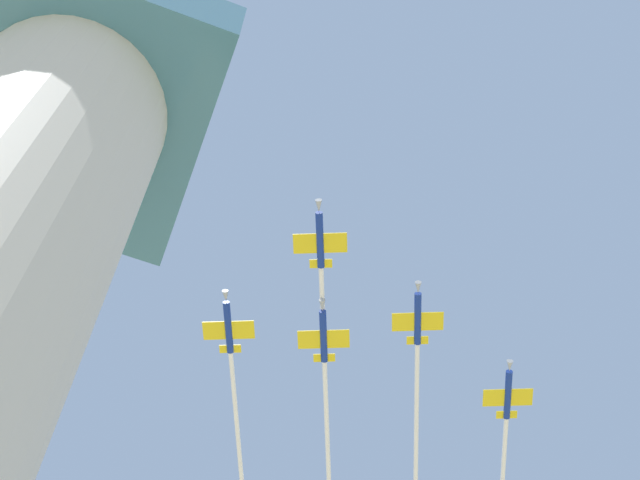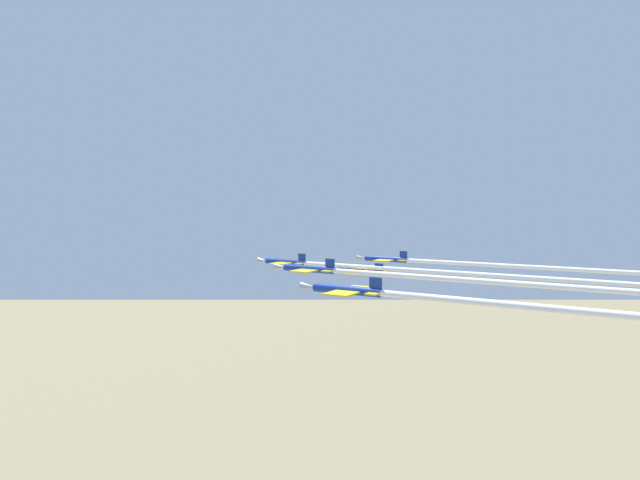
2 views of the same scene
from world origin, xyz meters
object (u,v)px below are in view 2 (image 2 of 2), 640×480
at_px(jet_port_inner, 412,276).
at_px(jet_lead, 392,269).
at_px(jet_starboard_inner, 507,266).
at_px(jet_port_outer, 496,282).
at_px(jet_starboard_outer, 510,305).

bearing_deg(jet_port_inner, jet_lead, 33.02).
relative_size(jet_starboard_inner, jet_port_outer, 1.00).
bearing_deg(jet_port_outer, jet_lead, 90.00).
relative_size(jet_lead, jet_starboard_inner, 0.96).
bearing_deg(jet_starboard_inner, jet_lead, 132.18).
bearing_deg(jet_port_inner, jet_starboard_outer, -131.65).
distance_m(jet_port_inner, jet_port_outer, 20.29).
height_order(jet_port_outer, jet_starboard_outer, jet_starboard_outer).
bearing_deg(jet_lead, jet_port_outer, -90.00).
distance_m(jet_starboard_inner, jet_port_outer, 17.71).
relative_size(jet_lead, jet_port_outer, 0.95).
xyz_separation_m(jet_port_inner, jet_starboard_inner, (20.84, 29.38, -1.12)).
bearing_deg(jet_starboard_inner, jet_port_inner, 167.22).
bearing_deg(jet_starboard_inner, jet_starboard_outer, -167.40).
xyz_separation_m(jet_port_outer, jet_starboard_outer, (-4.36, -36.22, 2.13)).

